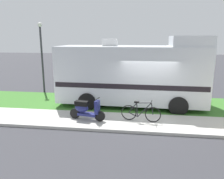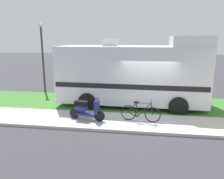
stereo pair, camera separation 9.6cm
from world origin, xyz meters
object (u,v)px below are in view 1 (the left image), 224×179
at_px(scooter, 86,109).
at_px(street_lamp_post, 42,51).
at_px(pickup_truck_near, 124,73).
at_px(bicycle, 141,113).
at_px(pickup_truck_far, 143,67).
at_px(motorhome_rv, 133,73).

bearing_deg(scooter, street_lamp_post, 129.81).
relative_size(pickup_truck_near, street_lamp_post, 1.28).
bearing_deg(scooter, pickup_truck_near, 82.29).
height_order(bicycle, pickup_truck_far, pickup_truck_far).
relative_size(scooter, pickup_truck_near, 0.28).
height_order(motorhome_rv, street_lamp_post, street_lamp_post).
bearing_deg(motorhome_rv, scooter, -124.54).
distance_m(pickup_truck_near, pickup_truck_far, 4.08).
distance_m(pickup_truck_far, street_lamp_post, 9.19).
height_order(motorhome_rv, bicycle, motorhome_rv).
distance_m(motorhome_rv, bicycle, 2.89).
relative_size(pickup_truck_far, street_lamp_post, 1.19).
bearing_deg(bicycle, pickup_truck_near, 100.28).
xyz_separation_m(motorhome_rv, pickup_truck_far, (0.53, 8.49, -0.72)).
bearing_deg(pickup_truck_far, motorhome_rv, -93.57).
xyz_separation_m(bicycle, pickup_truck_near, (-1.31, 7.23, 0.50)).
distance_m(motorhome_rv, street_lamp_post, 6.38).
distance_m(bicycle, pickup_truck_near, 7.36).
distance_m(scooter, pickup_truck_near, 7.44).
xyz_separation_m(bicycle, street_lamp_post, (-6.37, 4.74, 2.20)).
height_order(bicycle, street_lamp_post, street_lamp_post).
relative_size(pickup_truck_near, pickup_truck_far, 1.07).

